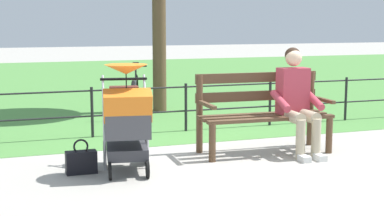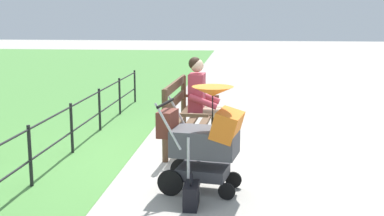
% 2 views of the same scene
% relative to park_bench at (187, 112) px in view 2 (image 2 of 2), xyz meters
% --- Properties ---
extents(ground_plane, '(60.00, 60.00, 0.00)m').
position_rel_park_bench_xyz_m(ground_plane, '(0.46, 0.12, -0.53)').
color(ground_plane, '#ADA89E').
extents(park_bench, '(1.62, 0.67, 0.96)m').
position_rel_park_bench_xyz_m(park_bench, '(0.00, 0.00, 0.00)').
color(park_bench, brown).
rests_on(park_bench, ground).
extents(person_on_bench, '(0.55, 0.74, 1.28)m').
position_rel_park_bench_xyz_m(person_on_bench, '(-0.35, 0.22, 0.15)').
color(person_on_bench, tan).
rests_on(person_on_bench, ground).
extents(stroller, '(0.64, 0.95, 1.15)m').
position_rel_park_bench_xyz_m(stroller, '(1.78, 0.40, 0.07)').
color(stroller, black).
rests_on(stroller, ground).
extents(handbag, '(0.32, 0.14, 0.37)m').
position_rel_park_bench_xyz_m(handbag, '(2.25, 0.30, -0.40)').
color(handbag, black).
rests_on(handbag, ground).
extents(park_fence, '(8.18, 0.04, 0.70)m').
position_rel_park_bench_xyz_m(park_fence, '(0.17, -1.54, -0.10)').
color(park_fence, black).
rests_on(park_fence, ground).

